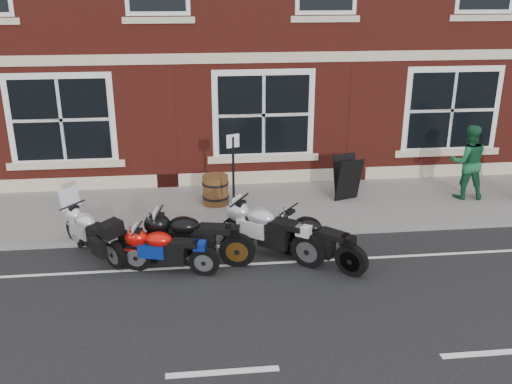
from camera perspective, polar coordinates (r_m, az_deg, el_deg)
ground at (r=10.94m, az=-4.24°, el=-7.89°), size 80.00×80.00×0.00m
sidewalk at (r=13.63m, az=-4.77°, el=-1.71°), size 30.00×3.00×0.12m
kerb at (r=12.18m, az=-4.52°, el=-4.49°), size 30.00×0.16×0.12m
moto_touring_silver at (r=11.71m, az=-15.92°, el=-3.76°), size 1.38×1.62×1.32m
moto_sport_red at (r=10.78m, az=-8.79°, el=-5.61°), size 1.85×0.60×0.85m
moto_sport_black at (r=10.98m, az=-6.19°, el=-4.42°), size 2.24×0.59×1.02m
moto_sport_silver at (r=11.22m, az=1.48°, el=-3.70°), size 1.92×1.50×1.04m
moto_naked_black at (r=11.02m, az=6.14°, el=-4.54°), size 1.60×1.59×0.95m
pedestrian_right at (r=14.79m, az=20.42°, el=2.84°), size 0.99×0.83×1.83m
a_board_sign at (r=14.10m, az=9.10°, el=1.43°), size 0.74×0.60×1.07m
barrel_planter at (r=13.66m, az=-4.07°, el=0.23°), size 0.64×0.64×0.71m
parking_sign at (r=12.23m, az=-2.28°, el=1.89°), size 0.28×0.12×2.03m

